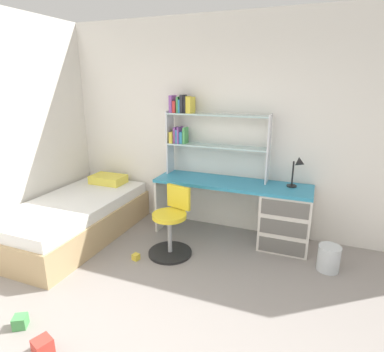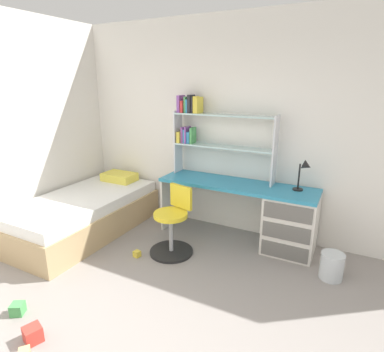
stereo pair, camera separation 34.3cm
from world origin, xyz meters
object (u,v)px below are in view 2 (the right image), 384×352
Objects in this scene: bed_platform at (84,213)px; bookshelf_hutch at (209,129)px; toy_block_yellow_3 at (137,254)px; desk_lamp at (305,171)px; waste_bin at (332,266)px; desk at (276,216)px; swivel_chair at (173,227)px; toy_block_red_2 at (33,334)px; toy_block_green_1 at (18,309)px.

bookshelf_hutch is at bearing 31.88° from bed_platform.
bed_platform reaches higher than toy_block_yellow_3.
desk_lamp reaches higher than waste_bin.
bookshelf_hutch is at bearing 175.72° from desk_lamp.
swivel_chair reaches higher than desk.
desk is at bearing 151.67° from waste_bin.
toy_block_red_2 is (-2.02, -2.01, -0.08)m from waste_bin.
bookshelf_hutch is 0.66× the size of bed_platform.
waste_bin is at bearing 44.81° from toy_block_red_2.
bookshelf_hutch is 2.04m from bed_platform.
desk_lamp is at bearing 16.58° from bed_platform.
toy_block_yellow_3 is (-1.38, -0.96, -0.38)m from desk.
toy_block_yellow_3 is (-1.64, -1.03, -0.98)m from desk_lamp.
waste_bin is at bearing 6.77° from bed_platform.
desk_lamp reaches higher than toy_block_red_2.
desk is 2.75m from toy_block_red_2.
desk_lamp is 2.90m from bed_platform.
toy_block_red_2 is at bearing -19.71° from toy_block_green_1.
toy_block_yellow_3 is at bearing -163.93° from waste_bin.
swivel_chair reaches higher than waste_bin.
bed_platform is at bearing 114.89° from toy_block_green_1.
bed_platform is (-1.36, -0.07, -0.07)m from swivel_chair.
bed_platform reaches higher than toy_block_green_1.
waste_bin reaches higher than toy_block_red_2.
desk_lamp reaches higher than toy_block_green_1.
bookshelf_hutch is 2.88m from toy_block_red_2.
waste_bin is at bearing 9.67° from swivel_chair.
desk is 1.73m from toy_block_yellow_3.
waste_bin is (1.67, -0.52, -1.25)m from bookshelf_hutch.
swivel_chair is (-1.06, -0.67, -0.10)m from desk.
desk_lamp is 1.06m from waste_bin.
swivel_chair is at bearing 80.85° from toy_block_red_2.
desk is at bearing 52.27° from toy_block_green_1.
toy_block_yellow_3 is (0.35, 1.27, -0.02)m from toy_block_green_1.
bed_platform is (-2.69, -0.80, -0.76)m from desk_lamp.
toy_block_red_2 is at bearing -56.41° from bed_platform.
swivel_chair is at bearing -151.17° from desk_lamp.
bed_platform is at bearing -163.42° from desk_lamp.
waste_bin is (1.75, 0.30, -0.18)m from swivel_chair.
desk is at bearing 60.65° from toy_block_red_2.
waste_bin is 2.85m from toy_block_red_2.
swivel_chair is 0.52m from toy_block_yellow_3.
bed_platform is 15.93× the size of toy_block_red_2.
desk_lamp reaches higher than swivel_chair.
desk is 15.31× the size of toy_block_red_2.
toy_block_yellow_3 is (-0.04, 1.41, -0.03)m from toy_block_red_2.
swivel_chair is 1.78m from waste_bin.
bookshelf_hutch is 1.80m from toy_block_yellow_3.
desk is 1.45× the size of bookshelf_hutch.
desk_lamp reaches higher than bed_platform.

